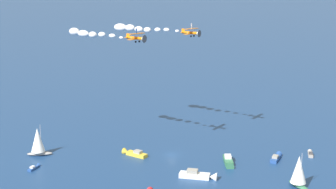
{
  "coord_description": "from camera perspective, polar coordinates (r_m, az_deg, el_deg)",
  "views": [
    {
      "loc": [
        130.06,
        114.24,
        63.06
      ],
      "look_at": [
        0.2,
        -1.45,
        19.93
      ],
      "focal_mm": 60.52,
      "sensor_mm": 36.0,
      "label": 1
    }
  ],
  "objects": [
    {
      "name": "motorboat_ahead",
      "position": [
        165.73,
        3.22,
        -8.14
      ],
      "size": [
        7.75,
        10.98,
        3.18
      ],
      "color": "white",
      "rests_on": "ground_plane"
    },
    {
      "name": "biplane_lead",
      "position": [
        183.76,
        2.36,
        6.27
      ],
      "size": [
        7.39,
        6.92,
        3.6
      ],
      "color": "orange"
    },
    {
      "name": "motorboat_outer_ring_b",
      "position": [
        189.61,
        14.14,
        -5.8
      ],
      "size": [
        5.6,
        4.2,
        1.65
      ],
      "color": "#9E9993",
      "rests_on": "ground_plane"
    },
    {
      "name": "smoke_trail_lead",
      "position": [
        197.37,
        -3.59,
        6.67
      ],
      "size": [
        5.95,
        27.06,
        2.89
      ],
      "color": "silver"
    },
    {
      "name": "biplane_wingman",
      "position": [
        169.18,
        -3.22,
        5.74
      ],
      "size": [
        7.39,
        6.92,
        3.6
      ],
      "color": "orange"
    },
    {
      "name": "motorboat_outer_ring_a",
      "position": [
        177.21,
        6.12,
        -6.74
      ],
      "size": [
        8.89,
        8.4,
        2.83
      ],
      "color": "#33704C",
      "rests_on": "ground_plane"
    },
    {
      "name": "ground_plane",
      "position": [
        184.24,
        0.38,
        -6.09
      ],
      "size": [
        2000.0,
        2000.0,
        0.0
      ],
      "primitive_type": "plane",
      "color": "navy"
    },
    {
      "name": "motorboat_near_centre",
      "position": [
        177.29,
        -13.31,
        -7.17
      ],
      "size": [
        5.15,
        3.0,
        1.46
      ],
      "color": "#23478C",
      "rests_on": "ground_plane"
    },
    {
      "name": "wingwalker_wingman",
      "position": [
        168.97,
        -3.2,
        6.48
      ],
      "size": [
        0.93,
        0.25,
        1.77
      ],
      "color": "#1E4CB2"
    },
    {
      "name": "wingwalker_lead",
      "position": [
        183.57,
        2.39,
        6.95
      ],
      "size": [
        0.93,
        0.25,
        1.77
      ],
      "color": "white"
    },
    {
      "name": "motorboat_offshore",
      "position": [
        183.81,
        -3.48,
        -5.93
      ],
      "size": [
        3.33,
        9.11,
        2.59
      ],
      "color": "gold",
      "rests_on": "ground_plane"
    },
    {
      "name": "smoke_trail_wingman",
      "position": [
        182.23,
        -8.27,
        6.12
      ],
      "size": [
        4.71,
        22.53,
        2.79
      ],
      "color": "silver"
    },
    {
      "name": "motorboat_trailing",
      "position": [
        183.38,
        10.86,
        -6.24
      ],
      "size": [
        8.13,
        4.33,
        2.29
      ],
      "color": "#23478C",
      "rests_on": "ground_plane"
    },
    {
      "name": "sailboat_far_stbd",
      "position": [
        186.97,
        -12.97,
        -4.63
      ],
      "size": [
        7.44,
        7.03,
        10.33
      ],
      "color": "#9E9993",
      "rests_on": "ground_plane"
    },
    {
      "name": "sailboat_far_port",
      "position": [
        162.16,
        13.04,
        -7.53
      ],
      "size": [
        5.71,
        8.29,
        10.35
      ],
      "color": "#33704C",
      "rests_on": "ground_plane"
    }
  ]
}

